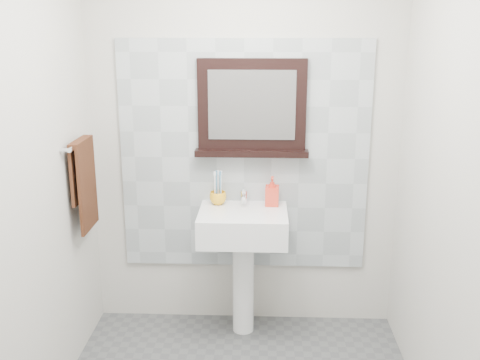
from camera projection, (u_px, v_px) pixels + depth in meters
The scene contains 12 objects.
back_wall at pixel (244, 142), 3.61m from camera, with size 2.00×0.01×2.50m, color beige.
front_wall at pixel (215, 311), 1.49m from camera, with size 2.00×0.01×2.50m, color beige.
left_wall at pixel (20, 189), 2.59m from camera, with size 0.01×2.20×2.50m, color beige.
right_wall at pixel (458, 194), 2.51m from camera, with size 0.01×2.20×2.50m, color beige.
splashback at pixel (244, 157), 3.63m from camera, with size 1.60×0.02×1.50m, color #A4ADB2.
pedestal_sink at pixel (243, 238), 3.55m from camera, with size 0.55×0.44×0.96m.
toothbrush_cup at pixel (218, 198), 3.61m from camera, with size 0.11×0.11×0.08m, color yellow.
toothbrushes at pixel (218, 186), 3.59m from camera, with size 0.05×0.04×0.21m.
soap_dispenser at pixel (272, 191), 3.58m from camera, with size 0.09×0.09×0.19m, color red.
framed_mirror at pixel (252, 110), 3.51m from camera, with size 0.72×0.11×0.61m.
towel_bar at pixel (80, 143), 3.28m from camera, with size 0.07×0.40×0.03m.
hand_towel at pixel (84, 178), 3.33m from camera, with size 0.06×0.30×0.55m.
Camera 1 is at (0.12, -2.44, 1.99)m, focal length 42.00 mm.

